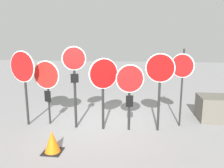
{
  "coord_description": "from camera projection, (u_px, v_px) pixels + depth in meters",
  "views": [
    {
      "loc": [
        1.14,
        -6.21,
        2.61
      ],
      "look_at": [
        0.33,
        0.0,
        1.33
      ],
      "focal_mm": 35.0,
      "sensor_mm": 36.0,
      "label": 1
    }
  ],
  "objects": [
    {
      "name": "ground_plane",
      "position": [
        101.0,
        126.0,
        6.7
      ],
      "size": [
        40.0,
        40.0,
        0.0
      ],
      "primitive_type": "plane",
      "color": "gray"
    },
    {
      "name": "stop_sign_0",
      "position": [
        23.0,
        72.0,
        6.46
      ],
      "size": [
        0.9,
        0.31,
        2.29
      ],
      "rotation": [
        0.0,
        0.0,
        -0.3
      ],
      "color": "black",
      "rests_on": "ground"
    },
    {
      "name": "stop_sign_1",
      "position": [
        47.0,
        79.0,
        6.56
      ],
      "size": [
        0.85,
        0.17,
        1.99
      ],
      "rotation": [
        0.0,
        0.0,
        -0.13
      ],
      "color": "black",
      "rests_on": "ground"
    },
    {
      "name": "stop_sign_2",
      "position": [
        74.0,
        71.0,
        6.22
      ],
      "size": [
        0.65,
        0.26,
        2.43
      ],
      "rotation": [
        0.0,
        0.0,
        0.34
      ],
      "color": "black",
      "rests_on": "ground"
    },
    {
      "name": "stop_sign_3",
      "position": [
        103.0,
        79.0,
        6.16
      ],
      "size": [
        0.75,
        0.49,
        2.11
      ],
      "rotation": [
        0.0,
        0.0,
        0.56
      ],
      "color": "black",
      "rests_on": "ground"
    },
    {
      "name": "stop_sign_4",
      "position": [
        130.0,
        84.0,
        6.11
      ],
      "size": [
        0.79,
        0.21,
        1.94
      ],
      "rotation": [
        0.0,
        0.0,
        0.22
      ],
      "color": "black",
      "rests_on": "ground"
    },
    {
      "name": "stop_sign_5",
      "position": [
        160.0,
        75.0,
        6.02
      ],
      "size": [
        0.8,
        0.18,
        2.25
      ],
      "rotation": [
        0.0,
        0.0,
        -0.16
      ],
      "color": "black",
      "rests_on": "ground"
    },
    {
      "name": "stop_sign_6",
      "position": [
        182.0,
        71.0,
        6.35
      ],
      "size": [
        0.61,
        0.4,
        2.35
      ],
      "rotation": [
        0.0,
        0.0,
        -0.57
      ],
      "color": "black",
      "rests_on": "ground"
    },
    {
      "name": "traffic_cone_0",
      "position": [
        52.0,
        142.0,
        5.1
      ],
      "size": [
        0.44,
        0.44,
        0.53
      ],
      "color": "black",
      "rests_on": "ground"
    },
    {
      "name": "storage_crate",
      "position": [
        214.0,
        108.0,
        7.16
      ],
      "size": [
        1.02,
        0.97,
        0.8
      ],
      "color": "#605B51",
      "rests_on": "ground"
    }
  ]
}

